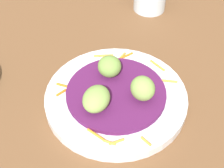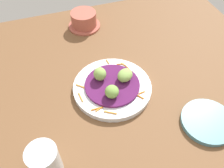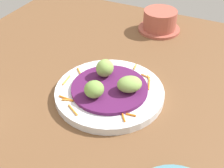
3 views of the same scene
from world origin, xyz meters
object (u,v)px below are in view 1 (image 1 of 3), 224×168
guac_scoop_left (110,66)px  guac_scoop_center (96,99)px  main_plate (116,98)px  guac_scoop_right (143,88)px

guac_scoop_left → guac_scoop_center: guac_scoop_left is taller
guac_scoop_center → guac_scoop_left: bearing=-140.1°
main_plate → guac_scoop_left: size_ratio=5.69×
main_plate → guac_scoop_center: (4.47, 0.78, 3.42)cm
guac_scoop_left → guac_scoop_right: (-1.35, 7.75, 0.24)cm
main_plate → guac_scoop_left: 5.76cm
guac_scoop_left → guac_scoop_right: guac_scoop_right is taller
main_plate → guac_scoop_left: guac_scoop_left is taller
main_plate → guac_scoop_right: (-2.91, 3.48, 3.78)cm
guac_scoop_right → guac_scoop_left: bearing=-80.1°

